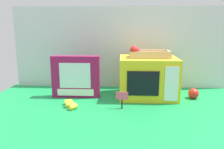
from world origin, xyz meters
TOP-DOWN VIEW (x-y plane):
  - ground_plane at (0.00, 0.00)m, footprint 1.70×1.70m
  - display_back_panel at (0.00, 0.30)m, footprint 1.61×0.03m
  - toy_microwave at (0.19, 0.05)m, footprint 0.37×0.30m
  - food_groups_crate at (0.17, 0.04)m, footprint 0.26×0.15m
  - cookie_set_box at (-0.29, 0.02)m, footprint 0.32×0.06m
  - price_sign at (0.02, -0.19)m, footprint 0.07×0.01m
  - loose_toy_banana at (-0.28, -0.18)m, footprint 0.10×0.12m
  - loose_toy_apple at (0.49, 0.02)m, footprint 0.07×0.07m

SIDE VIEW (x-z plane):
  - ground_plane at x=0.00m, z-range 0.00..0.00m
  - loose_toy_banana at x=-0.28m, z-range 0.00..0.03m
  - loose_toy_apple at x=0.49m, z-range 0.00..0.07m
  - price_sign at x=0.02m, z-range 0.02..0.12m
  - toy_microwave at x=0.19m, z-range 0.00..0.27m
  - cookie_set_box at x=-0.29m, z-range 0.00..0.28m
  - food_groups_crate at x=0.17m, z-range 0.25..0.33m
  - display_back_panel at x=0.00m, z-range 0.00..0.61m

